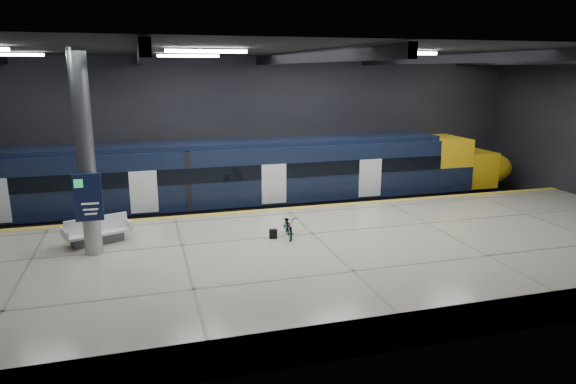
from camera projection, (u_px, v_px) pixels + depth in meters
name	position (u px, v px, depth m)	size (l,w,h in m)	color
ground	(304.00, 251.00, 21.16)	(30.00, 30.00, 0.00)	black
room_shell	(305.00, 112.00, 19.83)	(30.10, 16.10, 8.05)	black
platform	(326.00, 260.00, 18.70)	(30.00, 11.00, 1.10)	#B5AD99
safety_strip	(286.00, 209.00, 23.47)	(30.00, 0.40, 0.01)	yellow
rails	(271.00, 214.00, 26.28)	(30.00, 1.52, 0.16)	gray
train	(243.00, 178.00, 25.43)	(29.40, 2.84, 3.79)	black
bench	(97.00, 234.00, 18.75)	(2.49, 1.69, 1.02)	#595B60
bicycle	(288.00, 226.00, 19.45)	(0.58, 1.68, 0.88)	#99999E
pannier_bag	(273.00, 234.00, 19.35)	(0.30, 0.18, 0.35)	black
info_column	(86.00, 158.00, 17.00)	(0.90, 0.78, 6.90)	#9EA0A5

